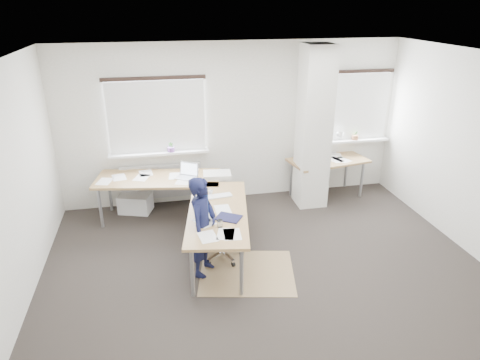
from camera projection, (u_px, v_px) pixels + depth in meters
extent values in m
plane|color=black|center=(268.00, 272.00, 5.79)|extent=(6.00, 6.00, 0.00)
cube|color=beige|center=(233.00, 124.00, 7.50)|extent=(6.00, 0.04, 2.80)
cube|color=beige|center=(365.00, 311.00, 2.99)|extent=(6.00, 0.04, 2.80)
cube|color=beige|center=(7.00, 198.00, 4.69)|extent=(0.04, 5.00, 2.80)
cube|color=white|center=(274.00, 60.00, 4.70)|extent=(6.00, 5.00, 0.04)
cube|color=beige|center=(314.00, 129.00, 7.25)|extent=(0.50, 0.50, 2.78)
cube|color=white|center=(157.00, 117.00, 7.15)|extent=(1.60, 0.04, 1.20)
cube|color=white|center=(157.00, 117.00, 7.12)|extent=(1.60, 0.02, 1.20)
cube|color=white|center=(159.00, 153.00, 7.33)|extent=(1.70, 0.20, 0.04)
cube|color=white|center=(356.00, 107.00, 7.82)|extent=(1.20, 0.04, 1.20)
cube|color=white|center=(357.00, 107.00, 7.79)|extent=(1.20, 0.02, 1.20)
cube|color=white|center=(354.00, 140.00, 8.00)|extent=(1.30, 0.20, 0.04)
cube|color=silver|center=(162.00, 181.00, 7.56)|extent=(1.40, 0.10, 0.60)
cylinder|color=#764394|center=(171.00, 149.00, 7.33)|extent=(0.12, 0.12, 0.08)
imported|color=#316528|center=(171.00, 147.00, 7.31)|extent=(0.09, 0.06, 0.17)
cylinder|color=#965D39|center=(355.00, 137.00, 7.96)|extent=(0.12, 0.12, 0.08)
imported|color=#316528|center=(355.00, 135.00, 7.94)|extent=(0.09, 0.07, 0.17)
cube|color=olive|center=(247.00, 272.00, 5.79)|extent=(1.45, 1.30, 0.01)
cube|color=white|center=(136.00, 203.00, 7.41)|extent=(0.62, 0.52, 0.32)
cube|color=brown|center=(158.00, 179.00, 6.98)|extent=(2.11, 1.14, 0.04)
cube|color=brown|center=(218.00, 212.00, 5.90)|extent=(1.14, 2.11, 0.04)
cylinder|color=#9B9CA1|center=(100.00, 208.00, 6.82)|extent=(0.05, 0.05, 0.69)
cylinder|color=#9B9CA1|center=(110.00, 192.00, 7.37)|extent=(0.05, 0.05, 0.69)
cylinder|color=#9B9CA1|center=(214.00, 191.00, 7.42)|extent=(0.05, 0.05, 0.69)
cylinder|color=#9B9CA1|center=(192.00, 272.00, 5.20)|extent=(0.05, 0.05, 0.69)
cylinder|color=#9B9CA1|center=(242.00, 272.00, 5.22)|extent=(0.05, 0.05, 0.69)
cylinder|color=#9B9CA1|center=(238.00, 206.00, 6.88)|extent=(0.05, 0.05, 0.69)
cube|color=#B7B7BC|center=(186.00, 178.00, 6.95)|extent=(0.40, 0.37, 0.01)
cube|color=#B7B7BC|center=(189.00, 169.00, 7.00)|extent=(0.30, 0.21, 0.22)
cube|color=silver|center=(189.00, 169.00, 7.00)|extent=(0.26, 0.18, 0.19)
cube|color=white|center=(217.00, 196.00, 6.29)|extent=(0.45, 0.19, 0.02)
cube|color=black|center=(229.00, 218.00, 5.68)|extent=(0.40, 0.38, 0.01)
cube|color=silver|center=(217.00, 175.00, 6.99)|extent=(0.48, 0.37, 0.07)
imported|color=white|center=(211.00, 192.00, 6.35)|extent=(0.07, 0.07, 0.07)
cylinder|color=silver|center=(220.00, 223.00, 5.44)|extent=(0.07, 0.07, 0.10)
cube|color=brown|center=(328.00, 161.00, 7.77)|extent=(1.50, 0.93, 0.04)
cylinder|color=#9B9CA1|center=(305.00, 189.00, 7.49)|extent=(0.05, 0.05, 0.69)
cylinder|color=#9B9CA1|center=(362.00, 179.00, 7.90)|extent=(0.05, 0.05, 0.69)
cylinder|color=#9B9CA1|center=(291.00, 179.00, 7.92)|extent=(0.05, 0.05, 0.69)
cylinder|color=#9B9CA1|center=(346.00, 170.00, 8.33)|extent=(0.05, 0.05, 0.69)
cube|color=#B7B7BC|center=(315.00, 161.00, 7.67)|extent=(0.38, 0.30, 0.01)
cube|color=#B7B7BC|center=(312.00, 153.00, 7.72)|extent=(0.33, 0.12, 0.22)
cube|color=silver|center=(312.00, 153.00, 7.72)|extent=(0.29, 0.10, 0.19)
cylinder|color=silver|center=(333.00, 152.00, 8.11)|extent=(0.10, 0.10, 0.02)
cylinder|color=silver|center=(334.00, 142.00, 8.04)|extent=(0.02, 0.16, 0.38)
cylinder|color=silver|center=(338.00, 133.00, 7.85)|extent=(0.02, 0.29, 0.13)
cone|color=silver|center=(341.00, 136.00, 7.73)|extent=(0.14, 0.16, 0.17)
cube|color=navy|center=(222.00, 225.00, 5.94)|extent=(0.55, 0.55, 0.09)
cube|color=navy|center=(203.00, 203.00, 5.73)|extent=(0.10, 0.45, 0.56)
cylinder|color=silver|center=(222.00, 239.00, 6.02)|extent=(0.07, 0.07, 0.38)
cylinder|color=black|center=(242.00, 252.00, 6.20)|extent=(0.07, 0.04, 0.07)
cylinder|color=black|center=(224.00, 244.00, 6.39)|extent=(0.05, 0.07, 0.07)
cylinder|color=black|center=(204.00, 251.00, 6.22)|extent=(0.07, 0.06, 0.07)
cylinder|color=black|center=(209.00, 264.00, 5.91)|extent=(0.07, 0.07, 0.07)
cylinder|color=black|center=(233.00, 264.00, 5.90)|extent=(0.06, 0.07, 0.07)
imported|color=black|center=(203.00, 227.00, 5.55)|extent=(0.54, 0.60, 1.38)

